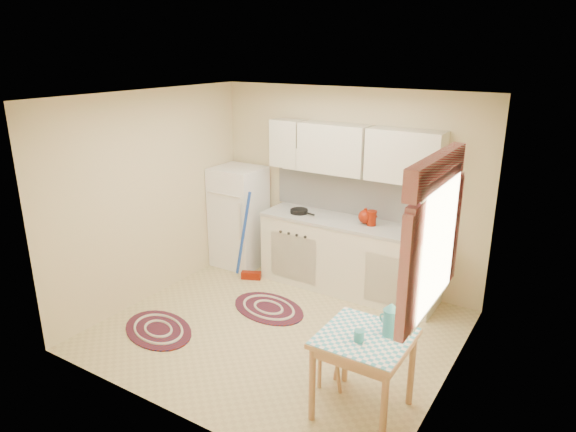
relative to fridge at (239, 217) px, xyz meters
The scene contains 14 objects.
room_shell 2.11m from the fridge, 31.94° to the right, with size 3.64×3.60×2.52m.
fridge is the anchor object (origin of this frame).
broom 0.57m from the fridge, 38.19° to the right, with size 0.28×0.12×1.20m, color #1B42AD, non-canonical shape.
base_cabinets 1.69m from the fridge, ahead, with size 2.25×0.60×0.88m, color #EBE6CC.
countertop 1.68m from the fridge, ahead, with size 2.27×0.62×0.04m, color #B0AFA7.
frying_pan 1.00m from the fridge, ahead, with size 0.23×0.23×0.05m, color black.
red_kettle 1.90m from the fridge, ahead, with size 0.19×0.17×0.19m, color maroon, non-canonical shape.
red_canister 1.98m from the fridge, ahead, with size 0.11×0.11×0.16m, color maroon.
table 3.43m from the fridge, 35.46° to the right, with size 0.72×0.72×0.72m, color tan.
stool 3.06m from the fridge, 37.05° to the right, with size 0.34×0.34×0.42m, color maroon.
coffee_pot 3.49m from the fridge, 32.30° to the right, with size 0.16×0.13×0.31m, color teal, non-canonical shape.
mug 3.47m from the fridge, 36.91° to the right, with size 0.08×0.08×0.10m, color teal.
rug_center 1.59m from the fridge, 39.57° to the right, with size 0.97×0.65×0.02m, color maroon, non-canonical shape.
rug_left 2.11m from the fridge, 79.70° to the right, with size 0.95×0.64×0.02m, color maroon, non-canonical shape.
Camera 1 is at (2.71, -4.14, 2.94)m, focal length 32.00 mm.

